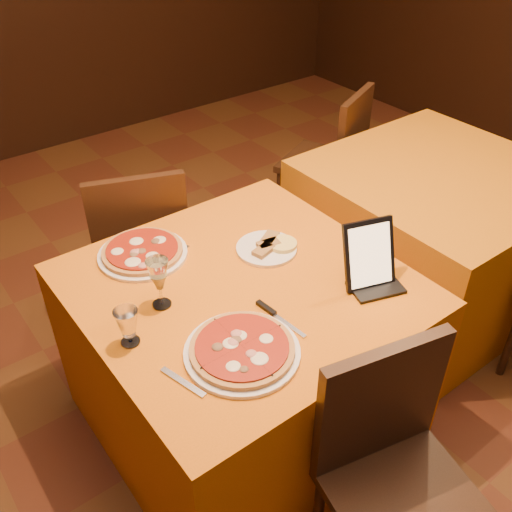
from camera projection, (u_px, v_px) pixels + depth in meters
floor at (341, 456)px, 2.32m from camera, size 6.00×7.00×0.01m
main_table at (243, 357)px, 2.24m from camera, size 1.10×1.10×0.75m
side_table at (430, 236)px, 2.92m from camera, size 1.10×1.10×0.75m
chair_main_near at (407, 502)px, 1.67m from camera, size 0.52×0.52×0.91m
chair_main_far at (140, 244)px, 2.73m from camera, size 0.60×0.60×0.91m
chair_side_far at (320, 162)px, 3.41m from camera, size 0.63×0.63×0.91m
pizza_near at (242, 350)px, 1.74m from camera, size 0.36×0.36×0.03m
pizza_far at (143, 252)px, 2.14m from camera, size 0.34×0.34×0.03m
cutlet_dish at (266, 247)px, 2.17m from camera, size 0.23×0.23×0.03m
wine_glass at (159, 283)px, 1.87m from camera, size 0.11×0.11×0.19m
water_glass at (128, 327)px, 1.75m from camera, size 0.07×0.07×0.13m
tablet at (369, 254)px, 1.96m from camera, size 0.21×0.15×0.23m
knife at (284, 322)px, 1.85m from camera, size 0.03×0.19×0.01m
fork_near at (183, 382)px, 1.65m from camera, size 0.06×0.17×0.01m
fork_far at (172, 243)px, 2.22m from camera, size 0.09×0.14×0.01m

